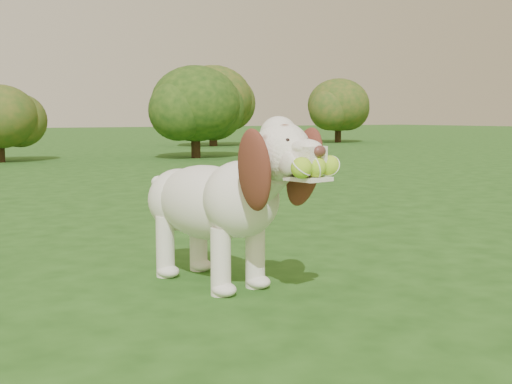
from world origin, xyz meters
TOP-DOWN VIEW (x-y plane):
  - ground at (0.00, 0.00)m, footprint 80.00×80.00m
  - dog at (0.15, -0.44)m, footprint 0.51×1.15m
  - shrub_f at (6.27, 11.42)m, footprint 1.94×1.94m
  - shrub_d at (3.89, 7.51)m, footprint 1.59×1.59m
  - shrub_h at (10.37, 11.60)m, footprint 1.75×1.75m

SIDE VIEW (x-z plane):
  - ground at x=0.00m, z-range 0.00..0.00m
  - dog at x=0.15m, z-range 0.02..0.77m
  - shrub_d at x=3.89m, z-range 0.14..1.79m
  - shrub_h at x=10.37m, z-range 0.16..1.97m
  - shrub_f at x=6.27m, z-range 0.18..2.18m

